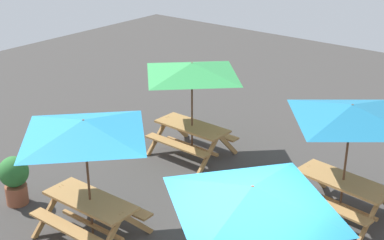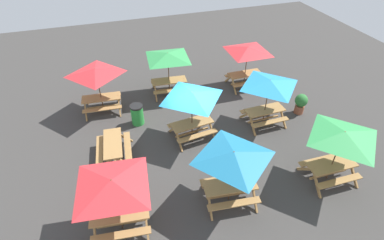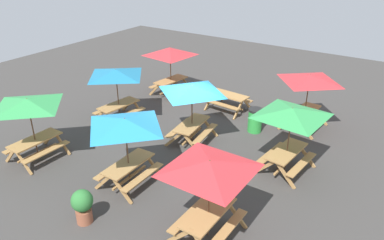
% 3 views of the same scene
% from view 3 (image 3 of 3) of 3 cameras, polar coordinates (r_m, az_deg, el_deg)
% --- Properties ---
extents(ground_plane, '(31.44, 31.44, 0.00)m').
position_cam_3_polar(ground_plane, '(14.35, -0.86, -3.55)').
color(ground_plane, '#3D3A38').
rests_on(ground_plane, ground).
extents(picnic_table_0, '(2.22, 2.22, 2.34)m').
position_cam_3_polar(picnic_table_0, '(13.65, -0.00, 4.12)').
color(picnic_table_0, '#A87A44').
rests_on(picnic_table_0, ground).
extents(picnic_table_1, '(2.81, 2.81, 2.34)m').
position_cam_3_polar(picnic_table_1, '(18.33, -3.33, 9.78)').
color(picnic_table_1, '#A87A44').
rests_on(picnic_table_1, ground).
extents(picnic_table_2, '(2.04, 2.04, 2.34)m').
position_cam_3_polar(picnic_table_2, '(13.63, -23.68, 1.80)').
color(picnic_table_2, '#A87A44').
rests_on(picnic_table_2, ground).
extents(picnic_table_3, '(2.16, 2.16, 2.34)m').
position_cam_3_polar(picnic_table_3, '(15.46, 17.42, 5.55)').
color(picnic_table_3, '#A87A44').
rests_on(picnic_table_3, ground).
extents(picnic_table_4, '(2.83, 2.83, 2.34)m').
position_cam_3_polar(picnic_table_4, '(9.11, 2.68, -7.85)').
color(picnic_table_4, '#A87A44').
rests_on(picnic_table_4, ground).
extents(picnic_table_5, '(2.22, 2.22, 2.34)m').
position_cam_3_polar(picnic_table_5, '(15.69, -11.49, 6.52)').
color(picnic_table_5, '#A87A44').
rests_on(picnic_table_5, ground).
extents(picnic_table_6, '(1.67, 1.91, 0.81)m').
position_cam_3_polar(picnic_table_6, '(17.00, 5.56, 3.29)').
color(picnic_table_6, '#A87A44').
rests_on(picnic_table_6, ground).
extents(picnic_table_7, '(2.82, 2.82, 2.34)m').
position_cam_3_polar(picnic_table_7, '(12.20, 14.90, 0.46)').
color(picnic_table_7, '#A87A44').
rests_on(picnic_table_7, ground).
extents(picnic_table_8, '(2.04, 2.04, 2.34)m').
position_cam_3_polar(picnic_table_8, '(11.29, -10.12, -1.18)').
color(picnic_table_8, '#A87A44').
rests_on(picnic_table_8, ground).
extents(trash_bin_green, '(0.59, 0.59, 0.98)m').
position_cam_3_polar(trash_bin_green, '(15.22, 9.59, -0.03)').
color(trash_bin_green, green).
rests_on(trash_bin_green, ground).
extents(potted_plant_0, '(0.59, 0.59, 1.03)m').
position_cam_3_polar(potted_plant_0, '(10.76, -16.33, -12.28)').
color(potted_plant_0, '#935138').
rests_on(potted_plant_0, ground).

